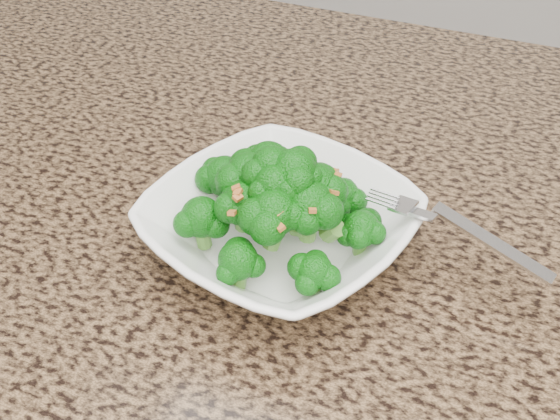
% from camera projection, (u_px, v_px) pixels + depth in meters
% --- Properties ---
extents(granite_counter, '(1.64, 1.04, 0.03)m').
position_uv_depth(granite_counter, '(378.00, 275.00, 0.66)').
color(granite_counter, brown).
rests_on(granite_counter, cabinet).
extents(bowl, '(0.29, 0.29, 0.06)m').
position_uv_depth(bowl, '(280.00, 228.00, 0.65)').
color(bowl, white).
rests_on(bowl, granite_counter).
extents(broccoli_pile, '(0.21, 0.21, 0.07)m').
position_uv_depth(broccoli_pile, '(280.00, 172.00, 0.60)').
color(broccoli_pile, '#0C640B').
rests_on(broccoli_pile, bowl).
extents(garlic_topping, '(0.12, 0.12, 0.01)m').
position_uv_depth(garlic_topping, '(280.00, 134.00, 0.58)').
color(garlic_topping, '#B56A2C').
rests_on(garlic_topping, broccoli_pile).
extents(fork, '(0.19, 0.08, 0.01)m').
position_uv_depth(fork, '(428.00, 216.00, 0.60)').
color(fork, silver).
rests_on(fork, bowl).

